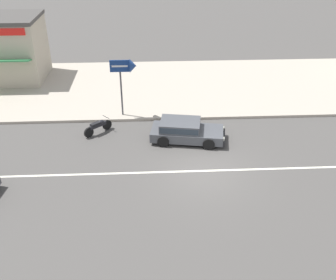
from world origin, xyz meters
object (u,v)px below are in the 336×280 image
object	(u,v)px
motorcycle_0	(98,126)
shopfront_corner_warung	(9,48)
hatchback_dark_grey_3	(185,130)
arrow_signboard	(130,69)

from	to	relation	value
motorcycle_0	shopfront_corner_warung	distance (m)	10.84
motorcycle_0	shopfront_corner_warung	xyz separation A→B (m)	(-6.79, 8.24, 1.90)
motorcycle_0	shopfront_corner_warung	size ratio (longest dim) A/B	0.28
hatchback_dark_grey_3	arrow_signboard	xyz separation A→B (m)	(-2.83, 2.85, 2.36)
hatchback_dark_grey_3	motorcycle_0	bearing A→B (deg)	167.98
arrow_signboard	shopfront_corner_warung	xyz separation A→B (m)	(-8.53, 6.36, -0.63)
hatchback_dark_grey_3	arrow_signboard	distance (m)	4.66
arrow_signboard	shopfront_corner_warung	world-z (taller)	shopfront_corner_warung
hatchback_dark_grey_3	motorcycle_0	xyz separation A→B (m)	(-4.58, 0.97, -0.17)
shopfront_corner_warung	motorcycle_0	bearing A→B (deg)	-50.52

